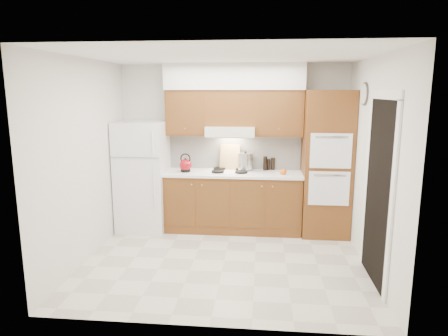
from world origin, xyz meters
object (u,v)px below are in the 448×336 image
Objects in this scene: fridge at (143,176)px; kettle at (186,165)px; oven_cabinet at (326,164)px; stock_pot at (245,161)px.

fridge is 0.71m from kettle.
fridge is 0.78× the size of oven_cabinet.
fridge is 6.90× the size of stock_pot.
kettle is (-2.16, -0.03, -0.05)m from oven_cabinet.
fridge is 9.00× the size of kettle.
fridge is 2.86m from oven_cabinet.
stock_pot is at bearing 173.99° from oven_cabinet.
kettle is at bearing 0.57° from fridge.
stock_pot is (1.61, 0.16, 0.23)m from fridge.
stock_pot is (0.93, 0.16, 0.05)m from kettle.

